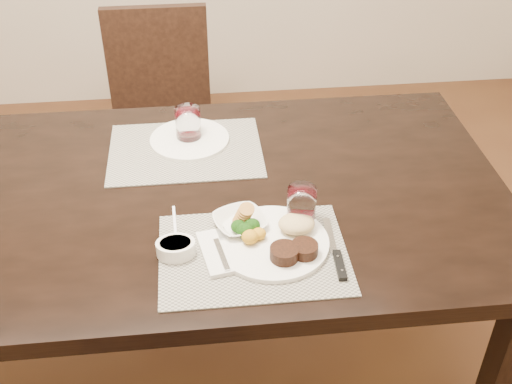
{
  "coord_description": "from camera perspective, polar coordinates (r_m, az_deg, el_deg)",
  "views": [
    {
      "loc": [
        0.14,
        -1.44,
        1.81
      ],
      "look_at": [
        0.28,
        -0.11,
        0.82
      ],
      "focal_mm": 45.0,
      "sensor_mm": 36.0,
      "label": 1
    }
  ],
  "objects": [
    {
      "name": "sauce_ramekin",
      "position": [
        1.57,
        -7.15,
        -4.91
      ],
      "size": [
        0.1,
        0.14,
        0.08
      ],
      "rotation": [
        0.0,
        0.0,
        0.03
      ],
      "color": "white",
      "rests_on": "placemat_near"
    },
    {
      "name": "wine_glass_near",
      "position": [
        1.65,
        4.05,
        -1.33
      ],
      "size": [
        0.07,
        0.07,
        0.1
      ],
      "rotation": [
        0.0,
        0.0,
        -0.07
      ],
      "color": "silver",
      "rests_on": "placemat_near"
    },
    {
      "name": "ground_plane",
      "position": [
        2.32,
        -7.58,
        -15.28
      ],
      "size": [
        4.5,
        4.5,
        0.0
      ],
      "primitive_type": "plane",
      "color": "#432415",
      "rests_on": "ground"
    },
    {
      "name": "cracker_bowl",
      "position": [
        1.64,
        -1.44,
        -2.69
      ],
      "size": [
        0.17,
        0.17,
        0.06
      ],
      "rotation": [
        0.0,
        0.0,
        0.34
      ],
      "color": "white",
      "rests_on": "placemat_near"
    },
    {
      "name": "placemat_near",
      "position": [
        1.58,
        -0.24,
        -5.52
      ],
      "size": [
        0.46,
        0.34,
        0.0
      ],
      "primitive_type": "cube",
      "color": "gray",
      "rests_on": "dining_table"
    },
    {
      "name": "napkin_fork",
      "position": [
        1.58,
        -3.12,
        -5.28
      ],
      "size": [
        0.12,
        0.18,
        0.02
      ],
      "rotation": [
        0.0,
        0.0,
        0.18
      ],
      "color": "white",
      "rests_on": "placemat_near"
    },
    {
      "name": "steak_knife",
      "position": [
        1.57,
        7.24,
        -5.82
      ],
      "size": [
        0.02,
        0.23,
        0.01
      ],
      "rotation": [
        0.0,
        0.0,
        -0.05
      ],
      "color": "silver",
      "rests_on": "placemat_near"
    },
    {
      "name": "placemat_far",
      "position": [
        1.96,
        -6.28,
        3.69
      ],
      "size": [
        0.46,
        0.34,
        0.0
      ],
      "primitive_type": "cube",
      "color": "gray",
      "rests_on": "dining_table"
    },
    {
      "name": "dinner_plate",
      "position": [
        1.59,
        1.96,
        -4.27
      ],
      "size": [
        0.28,
        0.28,
        0.05
      ],
      "rotation": [
        0.0,
        0.0,
        -0.18
      ],
      "color": "white",
      "rests_on": "placemat_near"
    },
    {
      "name": "far_plate",
      "position": [
        2.0,
        -5.92,
        4.69
      ],
      "size": [
        0.24,
        0.24,
        0.01
      ],
      "primitive_type": "cylinder",
      "color": "white",
      "rests_on": "placemat_far"
    },
    {
      "name": "wine_glass_far",
      "position": [
        1.99,
        -6.04,
        5.87
      ],
      "size": [
        0.08,
        0.08,
        0.11
      ],
      "rotation": [
        0.0,
        0.0,
        0.38
      ],
      "color": "silver",
      "rests_on": "placemat_far"
    },
    {
      "name": "dining_table",
      "position": [
        1.84,
        -9.21,
        -2.3
      ],
      "size": [
        2.0,
        1.0,
        0.75
      ],
      "color": "black",
      "rests_on": "ground"
    },
    {
      "name": "chair_far",
      "position": [
        2.71,
        -8.45,
        7.34
      ],
      "size": [
        0.42,
        0.42,
        0.9
      ],
      "color": "black",
      "rests_on": "ground"
    }
  ]
}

